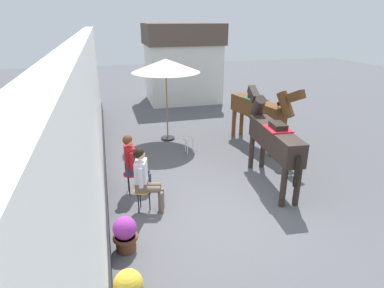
{
  "coord_description": "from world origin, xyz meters",
  "views": [
    {
      "loc": [
        -2.2,
        -5.43,
        3.73
      ],
      "look_at": [
        -0.4,
        1.2,
        1.05
      ],
      "focal_mm": 30.39,
      "sensor_mm": 36.0,
      "label": 1
    }
  ],
  "objects_px": {
    "seated_visitor_near": "(145,177)",
    "seated_visitor_far": "(133,161)",
    "saddled_horse_far": "(260,110)",
    "spare_stool_white": "(189,140)",
    "cafe_parasol": "(166,66)",
    "saddled_horse_near": "(272,137)",
    "flower_planter_middle": "(125,233)"
  },
  "relations": [
    {
      "from": "seated_visitor_far",
      "to": "saddled_horse_far",
      "type": "bearing_deg",
      "value": 25.71
    },
    {
      "from": "seated_visitor_far",
      "to": "saddled_horse_near",
      "type": "relative_size",
      "value": 0.46
    },
    {
      "from": "saddled_horse_near",
      "to": "saddled_horse_far",
      "type": "relative_size",
      "value": 1.01
    },
    {
      "from": "seated_visitor_near",
      "to": "cafe_parasol",
      "type": "distance_m",
      "value": 4.52
    },
    {
      "from": "cafe_parasol",
      "to": "flower_planter_middle",
      "type": "bearing_deg",
      "value": -108.69
    },
    {
      "from": "saddled_horse_near",
      "to": "flower_planter_middle",
      "type": "xyz_separation_m",
      "value": [
        -3.54,
        -1.62,
        -0.82
      ]
    },
    {
      "from": "seated_visitor_near",
      "to": "saddled_horse_far",
      "type": "height_order",
      "value": "saddled_horse_far"
    },
    {
      "from": "seated_visitor_far",
      "to": "flower_planter_middle",
      "type": "distance_m",
      "value": 2.05
    },
    {
      "from": "saddled_horse_far",
      "to": "saddled_horse_near",
      "type": "bearing_deg",
      "value": -109.22
    },
    {
      "from": "seated_visitor_far",
      "to": "saddled_horse_far",
      "type": "distance_m",
      "value": 4.42
    },
    {
      "from": "saddled_horse_far",
      "to": "flower_planter_middle",
      "type": "relative_size",
      "value": 4.63
    },
    {
      "from": "seated_visitor_near",
      "to": "flower_planter_middle",
      "type": "bearing_deg",
      "value": -113.64
    },
    {
      "from": "flower_planter_middle",
      "to": "seated_visitor_far",
      "type": "bearing_deg",
      "value": 79.79
    },
    {
      "from": "saddled_horse_near",
      "to": "spare_stool_white",
      "type": "relative_size",
      "value": 6.51
    },
    {
      "from": "flower_planter_middle",
      "to": "spare_stool_white",
      "type": "relative_size",
      "value": 1.39
    },
    {
      "from": "seated_visitor_near",
      "to": "seated_visitor_far",
      "type": "bearing_deg",
      "value": 99.99
    },
    {
      "from": "saddled_horse_near",
      "to": "flower_planter_middle",
      "type": "relative_size",
      "value": 4.68
    },
    {
      "from": "spare_stool_white",
      "to": "saddled_horse_far",
      "type": "bearing_deg",
      "value": -0.27
    },
    {
      "from": "cafe_parasol",
      "to": "saddled_horse_far",
      "type": "bearing_deg",
      "value": -26.91
    },
    {
      "from": "cafe_parasol",
      "to": "saddled_horse_near",
      "type": "bearing_deg",
      "value": -63.4
    },
    {
      "from": "saddled_horse_far",
      "to": "cafe_parasol",
      "type": "xyz_separation_m",
      "value": [
        -2.57,
        1.31,
        1.2
      ]
    },
    {
      "from": "saddled_horse_near",
      "to": "spare_stool_white",
      "type": "bearing_deg",
      "value": 121.92
    },
    {
      "from": "saddled_horse_far",
      "to": "spare_stool_white",
      "type": "xyz_separation_m",
      "value": [
        -2.2,
        0.01,
        -0.76
      ]
    },
    {
      "from": "seated_visitor_far",
      "to": "cafe_parasol",
      "type": "height_order",
      "value": "cafe_parasol"
    },
    {
      "from": "seated_visitor_near",
      "to": "flower_planter_middle",
      "type": "height_order",
      "value": "seated_visitor_near"
    },
    {
      "from": "seated_visitor_near",
      "to": "saddled_horse_near",
      "type": "height_order",
      "value": "saddled_horse_near"
    },
    {
      "from": "seated_visitor_far",
      "to": "flower_planter_middle",
      "type": "height_order",
      "value": "seated_visitor_far"
    },
    {
      "from": "cafe_parasol",
      "to": "spare_stool_white",
      "type": "xyz_separation_m",
      "value": [
        0.37,
        -1.29,
        -1.96
      ]
    },
    {
      "from": "saddled_horse_far",
      "to": "flower_planter_middle",
      "type": "bearing_deg",
      "value": -138.13
    },
    {
      "from": "saddled_horse_near",
      "to": "saddled_horse_far",
      "type": "bearing_deg",
      "value": 70.78
    },
    {
      "from": "saddled_horse_far",
      "to": "spare_stool_white",
      "type": "distance_m",
      "value": 2.33
    },
    {
      "from": "seated_visitor_near",
      "to": "spare_stool_white",
      "type": "distance_m",
      "value": 3.21
    }
  ]
}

